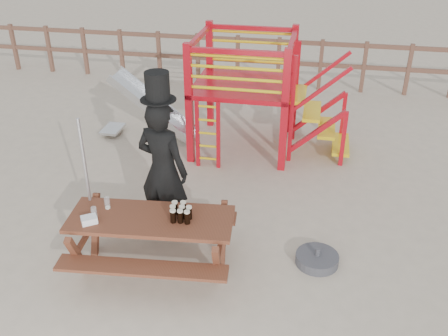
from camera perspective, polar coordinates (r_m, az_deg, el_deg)
ground at (r=6.50m, az=-4.88°, el=-11.05°), size 60.00×60.00×0.00m
back_fence at (r=12.35m, az=3.91°, el=12.69°), size 15.09×0.09×1.20m
playground_fort at (r=9.01m, az=1.79°, el=8.79°), size 4.71×1.84×2.10m
picnic_table at (r=6.22m, az=-8.20°, el=-7.76°), size 2.09×1.54×0.76m
man_with_hat at (r=6.55m, az=-7.02°, el=0.14°), size 0.81×0.64×2.32m
metal_pole at (r=6.45m, az=-15.25°, el=-2.21°), size 0.04×0.04×1.88m
parasol_base at (r=6.59m, az=10.58°, el=-10.19°), size 0.55×0.55×0.23m
paper_bag at (r=6.09m, az=-15.16°, el=-5.73°), size 0.23×0.22×0.08m
stout_pints at (r=5.95m, az=-5.01°, el=-5.09°), size 0.27×0.27×0.17m
empty_glasses at (r=6.21m, az=-13.90°, el=-4.49°), size 0.14×0.30×0.15m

